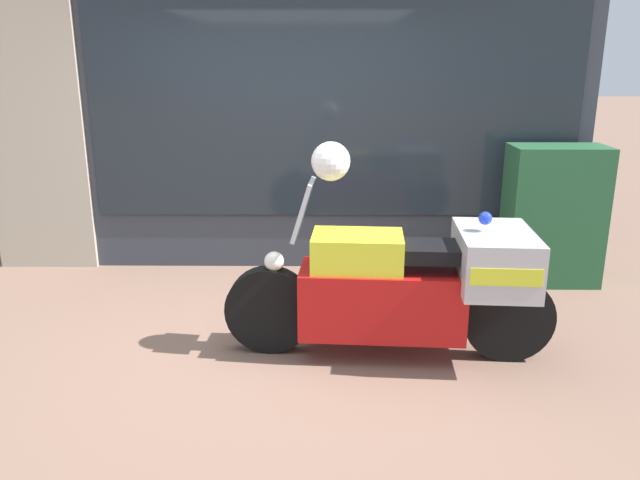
# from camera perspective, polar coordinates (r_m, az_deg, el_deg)

# --- Properties ---
(ground_plane) EXTENTS (60.00, 60.00, 0.00)m
(ground_plane) POSITION_cam_1_polar(r_m,az_deg,el_deg) (4.71, -4.07, -9.49)
(ground_plane) COLOR #7A5B4C
(shop_building) EXTENTS (5.86, 0.55, 3.69)m
(shop_building) POSITION_cam_1_polar(r_m,az_deg,el_deg) (6.28, -6.95, 14.45)
(shop_building) COLOR #333842
(shop_building) RESTS_ON ground
(window_display) EXTENTS (4.43, 0.30, 2.06)m
(window_display) POSITION_cam_1_polar(r_m,az_deg,el_deg) (6.45, 0.91, 2.34)
(window_display) COLOR slate
(window_display) RESTS_ON ground
(paramedic_motorcycle) EXTENTS (2.31, 0.80, 1.26)m
(paramedic_motorcycle) POSITION_cam_1_polar(r_m,az_deg,el_deg) (4.39, 8.37, -3.94)
(paramedic_motorcycle) COLOR black
(paramedic_motorcycle) RESTS_ON ground
(utility_cabinet) EXTENTS (0.85, 0.47, 1.29)m
(utility_cabinet) POSITION_cam_1_polar(r_m,az_deg,el_deg) (6.16, 20.53, 2.11)
(utility_cabinet) COLOR #235633
(utility_cabinet) RESTS_ON ground
(white_helmet) EXTENTS (0.26, 0.26, 0.26)m
(white_helmet) POSITION_cam_1_polar(r_m,az_deg,el_deg) (4.16, 0.99, 7.21)
(white_helmet) COLOR white
(white_helmet) RESTS_ON paramedic_motorcycle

